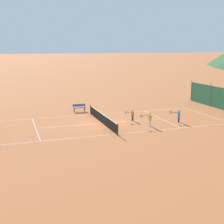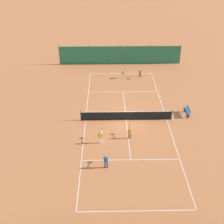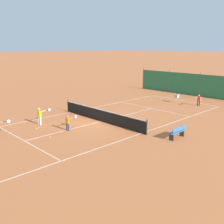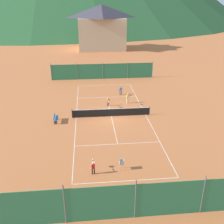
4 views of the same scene
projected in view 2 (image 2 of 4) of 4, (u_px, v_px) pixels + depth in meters
name	position (u px, v px, depth m)	size (l,w,h in m)	color
ground_plane	(126.00, 120.00, 31.46)	(600.00, 600.00, 0.00)	#BC6638
court_line_markings	(126.00, 120.00, 31.46)	(8.25, 23.85, 0.01)	white
tennis_net	(126.00, 116.00, 31.21)	(9.18, 0.08, 1.06)	#2D2D2D
windscreen_fence_near	(120.00, 55.00, 44.23)	(17.28, 0.08, 2.90)	#2D754C
player_near_service	(130.00, 132.00, 28.38)	(0.36, 0.98, 1.10)	#23284C
player_far_service	(106.00, 160.00, 24.77)	(0.60, 0.98, 1.23)	#23284C
player_near_baseline	(140.00, 72.00, 40.47)	(0.37, 0.98, 1.11)	black
player_far_baseline	(101.00, 136.00, 27.66)	(0.44, 1.10, 1.30)	white
tennis_ball_alley_right	(135.00, 149.00, 27.21)	(0.07, 0.07, 0.07)	#CCE033
tennis_ball_far_corner	(138.00, 108.00, 33.47)	(0.07, 0.07, 0.07)	#CCE033
tennis_ball_by_net_left	(111.00, 80.00, 39.92)	(0.07, 0.07, 0.07)	#CCE033
tennis_ball_service_box	(122.00, 83.00, 39.17)	(0.07, 0.07, 0.07)	#CCE033
tennis_ball_mid_court	(109.00, 146.00, 27.58)	(0.07, 0.07, 0.07)	#CCE033
tennis_ball_near_corner	(110.00, 147.00, 27.37)	(0.07, 0.07, 0.07)	#CCE033
ball_hopper	(123.00, 73.00, 40.14)	(0.36, 0.36, 0.89)	#B7B7BC
courtside_bench	(187.00, 111.00, 32.11)	(0.36, 1.50, 0.84)	#336699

